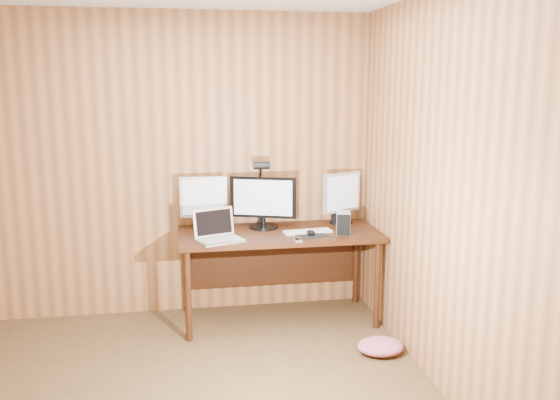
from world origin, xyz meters
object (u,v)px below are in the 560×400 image
object	(u,v)px
hard_drive	(343,223)
phone	(298,240)
desk	(278,244)
monitor_left	(204,201)
monitor_center	(263,202)
laptop	(217,233)
monitor_right	(342,196)
speaker	(334,216)
keyboard	(308,231)
desk_lamp	(261,183)
mouse	(311,232)

from	to	relation	value
hard_drive	phone	world-z (taller)	hard_drive
desk	monitor_left	size ratio (longest dim) A/B	3.70
hard_drive	monitor_center	bearing A→B (deg)	168.75
laptop	phone	distance (m)	0.61
monitor_center	phone	xyz separation A→B (m)	(0.20, -0.44, -0.22)
monitor_right	desk	bearing A→B (deg)	165.89
speaker	hard_drive	bearing A→B (deg)	-92.64
keyboard	desk_lamp	size ratio (longest dim) A/B	0.68
keyboard	mouse	bearing A→B (deg)	-91.81
mouse	speaker	size ratio (longest dim) A/B	0.81
phone	monitor_right	bearing A→B (deg)	45.71
mouse	desk_lamp	size ratio (longest dim) A/B	0.18
monitor_left	laptop	bearing A→B (deg)	-72.73
keyboard	phone	size ratio (longest dim) A/B	3.68
laptop	hard_drive	distance (m)	1.00
keyboard	desk_lamp	distance (m)	0.57
monitor_center	laptop	xyz separation A→B (m)	(-0.40, -0.32, -0.16)
laptop	keyboard	distance (m)	0.74
desk	monitor_right	size ratio (longest dim) A/B	3.68
monitor_left	phone	xyz separation A→B (m)	(0.68, -0.50, -0.23)
hard_drive	desk_lamp	size ratio (longest dim) A/B	0.30
hard_drive	phone	distance (m)	0.44
mouse	desk_lamp	distance (m)	0.62
monitor_left	monitor_right	size ratio (longest dim) A/B	0.99
keyboard	speaker	world-z (taller)	speaker
mouse	phone	xyz separation A→B (m)	(-0.13, -0.15, -0.02)
monitor_right	phone	size ratio (longest dim) A/B	4.01
monitor_center	hard_drive	size ratio (longest dim) A/B	2.97
desk_lamp	monitor_left	bearing A→B (deg)	-165.51
monitor_right	speaker	xyz separation A→B (m)	(-0.06, -0.01, -0.17)
desk	monitor_left	xyz separation A→B (m)	(-0.59, 0.13, 0.35)
phone	speaker	bearing A→B (deg)	49.39
laptop	speaker	world-z (taller)	laptop
speaker	laptop	bearing A→B (deg)	-159.87
hard_drive	laptop	bearing A→B (deg)	-163.81
monitor_right	mouse	distance (m)	0.53
monitor_left	phone	distance (m)	0.88
keyboard	phone	world-z (taller)	keyboard
monitor_right	monitor_left	bearing A→B (deg)	153.23
monitor_left	speaker	bearing A→B (deg)	4.48
mouse	desk	bearing A→B (deg)	129.90
monitor_right	speaker	bearing A→B (deg)	158.28
phone	monitor_left	bearing A→B (deg)	143.32
keyboard	laptop	bearing A→B (deg)	-177.87
hard_drive	monitor_right	bearing A→B (deg)	91.32
mouse	monitor_center	bearing A→B (deg)	132.89
monitor_center	keyboard	size ratio (longest dim) A/B	1.32
phone	speaker	world-z (taller)	speaker
monitor_center	monitor_left	bearing A→B (deg)	-167.95
desk	laptop	distance (m)	0.59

